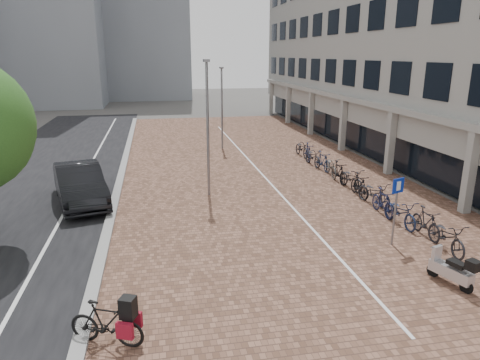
# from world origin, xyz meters

# --- Properties ---
(ground) EXTENTS (140.00, 140.00, 0.00)m
(ground) POSITION_xyz_m (0.00, 0.00, 0.00)
(ground) COLOR #474442
(ground) RESTS_ON ground
(plaza_brick) EXTENTS (14.50, 42.00, 0.04)m
(plaza_brick) POSITION_xyz_m (2.00, 12.00, 0.01)
(plaza_brick) COLOR brown
(plaza_brick) RESTS_ON ground
(street_asphalt) EXTENTS (8.00, 50.00, 0.03)m
(street_asphalt) POSITION_xyz_m (-9.00, 12.00, 0.01)
(street_asphalt) COLOR black
(street_asphalt) RESTS_ON ground
(curb) EXTENTS (0.35, 42.00, 0.14)m
(curb) POSITION_xyz_m (-5.10, 12.00, 0.07)
(curb) COLOR gray
(curb) RESTS_ON ground
(lane_line) EXTENTS (0.12, 44.00, 0.00)m
(lane_line) POSITION_xyz_m (-7.00, 12.00, 0.02)
(lane_line) COLOR white
(lane_line) RESTS_ON street_asphalt
(parking_line) EXTENTS (0.10, 30.00, 0.00)m
(parking_line) POSITION_xyz_m (2.20, 12.00, 0.04)
(parking_line) COLOR white
(parking_line) RESTS_ON plaza_brick
(office_building) EXTENTS (8.40, 40.00, 15.00)m
(office_building) POSITION_xyz_m (12.97, 16.00, 8.44)
(office_building) COLOR gray
(office_building) RESTS_ON ground
(car_dark) EXTENTS (3.04, 5.37, 1.68)m
(car_dark) POSITION_xyz_m (-6.50, 8.24, 0.84)
(car_dark) COLOR black
(car_dark) RESTS_ON ground
(hero_bike) EXTENTS (1.80, 1.15, 1.24)m
(hero_bike) POSITION_xyz_m (-4.50, -1.82, 0.55)
(hero_bike) COLOR black
(hero_bike) RESTS_ON ground
(scooter_front) EXTENTS (0.87, 1.52, 1.00)m
(scooter_front) POSITION_xyz_m (4.54, -0.97, 0.50)
(scooter_front) COLOR silver
(scooter_front) RESTS_ON ground
(parking_sign) EXTENTS (0.47, 0.20, 2.34)m
(parking_sign) POSITION_xyz_m (4.34, 1.72, 1.56)
(parking_sign) COLOR slate
(parking_sign) RESTS_ON ground
(lamp_near) EXTENTS (0.12, 0.12, 5.90)m
(lamp_near) POSITION_xyz_m (-0.99, 8.23, 2.95)
(lamp_near) COLOR slate
(lamp_near) RESTS_ON ground
(lamp_far) EXTENTS (0.12, 0.12, 5.30)m
(lamp_far) POSITION_xyz_m (1.15, 18.05, 2.65)
(lamp_far) COLOR slate
(lamp_far) RESTS_ON ground
(bike_row) EXTENTS (1.13, 15.80, 1.05)m
(bike_row) POSITION_xyz_m (5.64, 7.90, 0.52)
(bike_row) COLOR black
(bike_row) RESTS_ON ground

